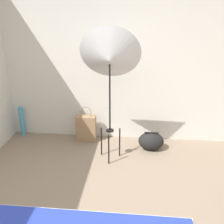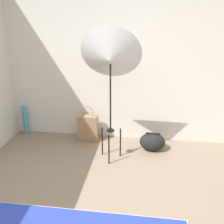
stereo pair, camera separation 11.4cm
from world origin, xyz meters
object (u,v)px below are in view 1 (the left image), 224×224
Objects in this scene: paper_roll at (22,121)px; duffel_bag at (151,141)px; photo_umbrella at (110,58)px; tote_bag at (86,128)px.

duffel_bag is at bearing -7.82° from paper_roll.
tote_bag is at bearing 130.58° from photo_umbrella.
photo_umbrella reaches higher than duffel_bag.
tote_bag is 1.52× the size of duffel_bag.
tote_bag is 1.11m from duffel_bag.
tote_bag is (-0.46, 0.54, -1.28)m from photo_umbrella.
photo_umbrella is 3.13× the size of tote_bag.
photo_umbrella is 3.67× the size of paper_roll.
tote_bag is at bearing -5.09° from paper_roll.
tote_bag is at bearing 169.27° from duffel_bag.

